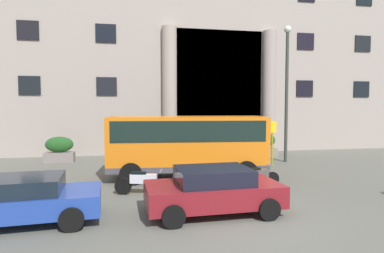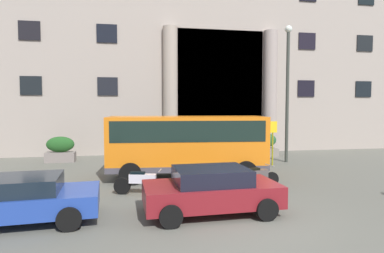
{
  "view_description": "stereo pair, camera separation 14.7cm",
  "coord_description": "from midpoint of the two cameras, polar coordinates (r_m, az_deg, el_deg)",
  "views": [
    {
      "loc": [
        -3.06,
        -8.49,
        3.13
      ],
      "look_at": [
        -0.22,
        6.69,
        2.2
      ],
      "focal_mm": 30.4,
      "sensor_mm": 36.0,
      "label": 1
    },
    {
      "loc": [
        -2.91,
        -8.51,
        3.13
      ],
      "look_at": [
        -0.22,
        6.69,
        2.2
      ],
      "focal_mm": 30.4,
      "sensor_mm": 36.0,
      "label": 2
    }
  ],
  "objects": [
    {
      "name": "motorcycle_near_kerb",
      "position": [
        12.42,
        -28.02,
        -9.39
      ],
      "size": [
        1.92,
        0.55,
        0.89
      ],
      "rotation": [
        0.0,
        0.0,
        0.11
      ],
      "color": "black",
      "rests_on": "ground_plane"
    },
    {
      "name": "scooter_by_planter",
      "position": [
        11.87,
        -8.51,
        -9.58
      ],
      "size": [
        2.06,
        0.73,
        0.89
      ],
      "rotation": [
        0.0,
        0.0,
        -0.24
      ],
      "color": "black",
      "rests_on": "ground_plane"
    },
    {
      "name": "office_building_facade",
      "position": [
        27.06,
        -3.54,
        18.34
      ],
      "size": [
        34.34,
        9.73,
        20.19
      ],
      "color": "#A2958A",
      "rests_on": "ground_plane"
    },
    {
      "name": "motorcycle_far_end",
      "position": [
        12.73,
        11.48,
        -8.74
      ],
      "size": [
        1.95,
        0.69,
        0.89
      ],
      "rotation": [
        0.0,
        0.0,
        0.23
      ],
      "color": "black",
      "rests_on": "ground_plane"
    },
    {
      "name": "hedge_planter_far_east",
      "position": [
        19.06,
        -5.56,
        -3.97
      ],
      "size": [
        2.04,
        0.75,
        1.4
      ],
      "color": "slate",
      "rests_on": "ground_plane"
    },
    {
      "name": "ground_plane",
      "position": [
        9.56,
        9.11,
        -16.08
      ],
      "size": [
        80.0,
        64.0,
        0.12
      ],
      "primitive_type": "cube",
      "color": "#5E5E54"
    },
    {
      "name": "bus_stop_sign",
      "position": [
        17.84,
        14.21,
        -1.97
      ],
      "size": [
        0.44,
        0.08,
        2.37
      ],
      "color": "#999216",
      "rests_on": "ground_plane"
    },
    {
      "name": "hedge_planter_far_west",
      "position": [
        20.92,
        12.24,
        -3.18
      ],
      "size": [
        2.07,
        0.76,
        1.54
      ],
      "color": "gray",
      "rests_on": "ground_plane"
    },
    {
      "name": "lamppost_plaza_centre",
      "position": [
        19.18,
        16.63,
        7.27
      ],
      "size": [
        0.4,
        0.4,
        7.66
      ],
      "color": "#373C36",
      "rests_on": "ground_plane"
    },
    {
      "name": "parked_sedan_far",
      "position": [
        9.74,
        3.81,
        -11.0
      ],
      "size": [
        3.99,
        2.2,
        1.35
      ],
      "rotation": [
        0.0,
        0.0,
        0.04
      ],
      "color": "maroon",
      "rests_on": "ground_plane"
    },
    {
      "name": "orange_minibus",
      "position": [
        14.27,
        -0.56,
        -2.6
      ],
      "size": [
        6.93,
        2.95,
        2.71
      ],
      "rotation": [
        0.0,
        0.0,
        -0.08
      ],
      "color": "orange",
      "rests_on": "ground_plane"
    },
    {
      "name": "white_taxi_kerbside",
      "position": [
        10.07,
        -28.48,
        -11.13
      ],
      "size": [
        4.54,
        2.37,
        1.26
      ],
      "rotation": [
        0.0,
        0.0,
        0.08
      ],
      "color": "#22409D",
      "rests_on": "ground_plane"
    },
    {
      "name": "hedge_planter_entrance_left",
      "position": [
        19.97,
        -21.88,
        -3.79
      ],
      "size": [
        1.6,
        0.75,
        1.45
      ],
      "color": "gray",
      "rests_on": "ground_plane"
    }
  ]
}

